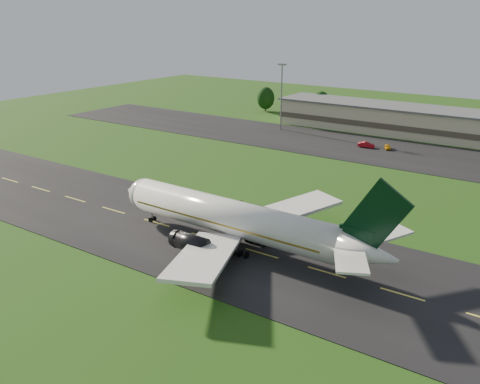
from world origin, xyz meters
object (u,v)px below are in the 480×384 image
Objects in this scene: airliner at (236,219)px; service_vehicle_b at (366,145)px; service_vehicle_a at (388,147)px; light_mast_west at (282,89)px.

service_vehicle_b is (-7.85, 73.08, -3.82)m from airliner.
service_vehicle_a is 0.82× the size of service_vehicle_b.
service_vehicle_a is 5.71m from service_vehicle_b.
airliner is at bearing -114.86° from service_vehicle_a.
light_mast_west is 5.57× the size of service_vehicle_a.
airliner is at bearing 178.21° from service_vehicle_b.
light_mast_west is 4.55× the size of service_vehicle_b.
airliner is 11.46× the size of service_vehicle_b.
light_mast_west is at bearing 144.83° from service_vehicle_a.
light_mast_west reaches higher than service_vehicle_a.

